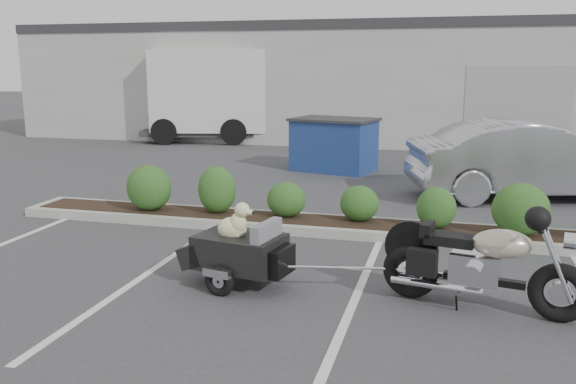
% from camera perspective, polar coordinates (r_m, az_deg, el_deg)
% --- Properties ---
extents(ground, '(90.00, 90.00, 0.00)m').
position_cam_1_polar(ground, '(7.90, -1.71, -7.54)').
color(ground, '#38383A').
rests_on(ground, ground).
extents(planter_kerb, '(12.00, 1.00, 0.15)m').
position_cam_1_polar(planter_kerb, '(9.74, 7.70, -3.41)').
color(planter_kerb, '#9E9E93').
rests_on(planter_kerb, ground).
extents(building, '(26.00, 10.00, 4.00)m').
position_cam_1_polar(building, '(24.23, 10.08, 10.20)').
color(building, '#9EA099').
rests_on(building, ground).
extents(motorcycle, '(2.20, 0.91, 1.27)m').
position_cam_1_polar(motorcycle, '(6.92, 17.66, -6.51)').
color(motorcycle, black).
rests_on(motorcycle, ground).
extents(pet_trailer, '(1.78, 1.02, 1.05)m').
position_cam_1_polar(pet_trailer, '(7.35, -4.62, -5.42)').
color(pet_trailer, black).
rests_on(pet_trailer, ground).
extents(sedan, '(5.00, 2.97, 1.56)m').
position_cam_1_polar(sedan, '(12.99, 21.83, 2.84)').
color(sedan, '#AEAEB5').
rests_on(sedan, ground).
extents(dumpster, '(2.27, 1.81, 1.32)m').
position_cam_1_polar(dumpster, '(15.32, 4.32, 4.49)').
color(dumpster, navy).
rests_on(dumpster, ground).
extents(delivery_truck, '(7.06, 3.63, 3.09)m').
position_cam_1_polar(delivery_truck, '(21.28, -4.36, 8.75)').
color(delivery_truck, silver).
rests_on(delivery_truck, ground).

